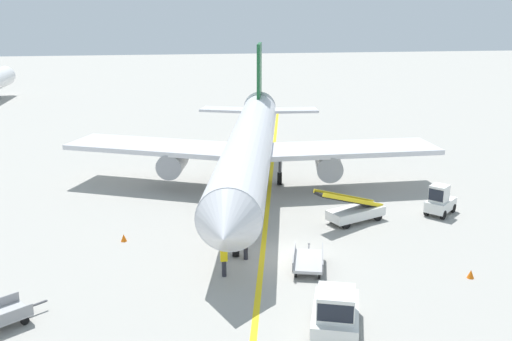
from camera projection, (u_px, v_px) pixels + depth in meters
The scene contains 11 objects.
ground_plane at pixel (287, 258), 30.95m from camera, with size 300.00×300.00×0.00m, color #9E9B93.
taxi_line_yellow at pixel (266, 225), 35.64m from camera, with size 0.30×80.00×0.01m, color yellow.
airliner at pixel (250, 146), 41.78m from camera, with size 27.98×35.08×10.10m.
pushback_tug at pixel (336, 312), 23.42m from camera, with size 2.95×4.02×2.20m.
baggage_tug_near_wing at pixel (440, 201), 37.26m from camera, with size 2.66×2.57×2.10m.
belt_loader_forward_hold at pixel (354, 210), 35.98m from camera, with size 5.10×3.07×2.59m.
baggage_cart_empty_trailing at pixel (308, 260), 29.52m from camera, with size 2.24×3.83×0.94m.
ground_crew_marshaller at pixel (224, 260), 28.56m from camera, with size 0.36×0.24×1.70m.
ground_crew_wing_walker at pixel (246, 244), 30.53m from camera, with size 0.36×0.24×1.70m.
safety_cone_nose_left at pixel (124, 238), 33.10m from camera, with size 0.36×0.36×0.44m, color orange.
safety_cone_nose_right at pixel (471, 274), 28.55m from camera, with size 0.36×0.36×0.44m, color orange.
Camera 1 is at (-6.14, -27.83, 13.10)m, focal length 39.57 mm.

